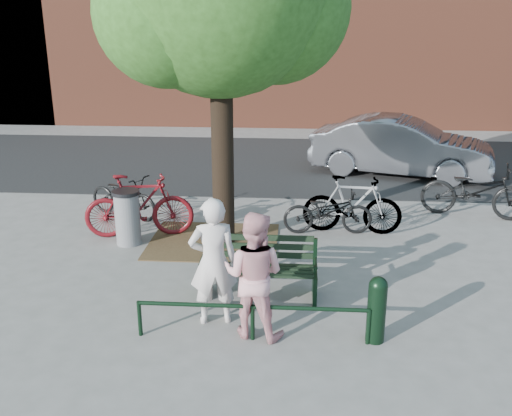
# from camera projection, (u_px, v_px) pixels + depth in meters

# --- Properties ---
(ground) EXTENTS (90.00, 90.00, 0.00)m
(ground) POSITION_uv_depth(u_px,v_px,m) (259.00, 297.00, 8.65)
(ground) COLOR gray
(ground) RESTS_ON ground
(dirt_pit) EXTENTS (2.40, 2.00, 0.02)m
(dirt_pit) POSITION_uv_depth(u_px,v_px,m) (214.00, 241.00, 10.80)
(dirt_pit) COLOR brown
(dirt_pit) RESTS_ON ground
(road) EXTENTS (40.00, 7.00, 0.01)m
(road) POSITION_uv_depth(u_px,v_px,m) (278.00, 162.00, 16.69)
(road) COLOR black
(road) RESTS_ON ground
(park_bench) EXTENTS (1.74, 0.54, 0.97)m
(park_bench) POSITION_uv_depth(u_px,v_px,m) (259.00, 266.00, 8.58)
(park_bench) COLOR black
(park_bench) RESTS_ON ground
(guard_railing) EXTENTS (3.06, 0.06, 0.51)m
(guard_railing) POSITION_uv_depth(u_px,v_px,m) (253.00, 312.00, 7.39)
(guard_railing) COLOR black
(guard_railing) RESTS_ON ground
(person_left) EXTENTS (0.74, 0.56, 1.81)m
(person_left) POSITION_uv_depth(u_px,v_px,m) (213.00, 262.00, 7.69)
(person_left) COLOR beige
(person_left) RESTS_ON ground
(person_right) EXTENTS (0.97, 0.84, 1.72)m
(person_right) POSITION_uv_depth(u_px,v_px,m) (254.00, 275.00, 7.39)
(person_right) COLOR pink
(person_right) RESTS_ON ground
(bollard) EXTENTS (0.25, 0.25, 0.92)m
(bollard) POSITION_uv_depth(u_px,v_px,m) (377.00, 307.00, 7.33)
(bollard) COLOR black
(bollard) RESTS_ON ground
(litter_bin) EXTENTS (0.51, 0.51, 1.03)m
(litter_bin) POSITION_uv_depth(u_px,v_px,m) (127.00, 217.00, 10.55)
(litter_bin) COLOR gray
(litter_bin) RESTS_ON ground
(bicycle_a) EXTENTS (1.85, 1.34, 0.92)m
(bicycle_a) POSITION_uv_depth(u_px,v_px,m) (123.00, 196.00, 12.02)
(bicycle_a) COLOR black
(bicycle_a) RESTS_ON ground
(bicycle_b) EXTENTS (2.14, 0.96, 1.24)m
(bicycle_b) POSITION_uv_depth(u_px,v_px,m) (139.00, 206.00, 10.88)
(bicycle_b) COLOR #550C11
(bicycle_b) RESTS_ON ground
(bicycle_c) EXTENTS (1.77, 0.72, 0.91)m
(bicycle_c) POSITION_uv_depth(u_px,v_px,m) (328.00, 211.00, 11.08)
(bicycle_c) COLOR black
(bicycle_c) RESTS_ON ground
(bicycle_d) EXTENTS (1.96, 0.73, 1.15)m
(bicycle_d) POSITION_uv_depth(u_px,v_px,m) (352.00, 205.00, 11.08)
(bicycle_d) COLOR gray
(bicycle_d) RESTS_ON ground
(bicycle_e) EXTENTS (2.32, 1.30, 1.15)m
(bicycle_e) POSITION_uv_depth(u_px,v_px,m) (475.00, 191.00, 11.99)
(bicycle_e) COLOR black
(bicycle_e) RESTS_ON ground
(parked_car) EXTENTS (4.98, 2.95, 1.55)m
(parked_car) POSITION_uv_depth(u_px,v_px,m) (401.00, 147.00, 15.16)
(parked_car) COLOR slate
(parked_car) RESTS_ON ground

